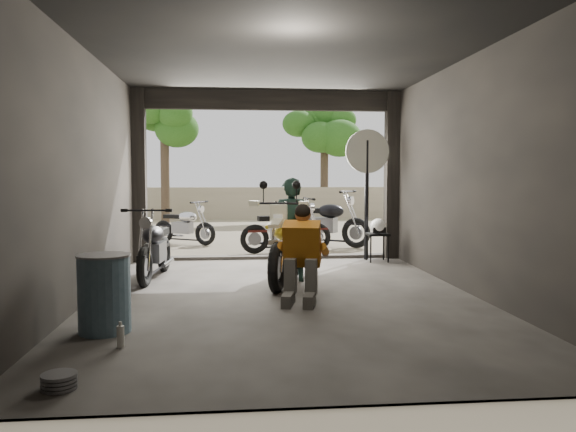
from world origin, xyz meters
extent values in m
plane|color=#7A6D56|center=(0.00, 0.00, 0.00)|extent=(80.00, 80.00, 0.00)
cube|color=#2D2B28|center=(0.00, 0.00, 0.01)|extent=(5.00, 7.00, 0.02)
plane|color=black|center=(0.00, 0.00, 3.20)|extent=(7.00, 7.00, 0.00)
cube|color=black|center=(0.00, -3.50, 1.60)|extent=(5.00, 0.02, 3.20)
cube|color=black|center=(-2.50, 0.00, 1.60)|extent=(0.02, 7.00, 3.20)
cube|color=black|center=(2.50, 0.00, 1.60)|extent=(0.02, 7.00, 3.20)
cube|color=black|center=(-2.38, 3.38, 1.60)|extent=(0.24, 0.24, 3.20)
cube|color=black|center=(2.38, 3.38, 1.60)|extent=(0.24, 0.24, 3.20)
cube|color=black|center=(0.00, 3.42, 3.02)|extent=(5.00, 0.16, 0.36)
cube|color=#2D2B28|center=(0.00, 3.50, 0.04)|extent=(5.00, 0.25, 0.08)
cube|color=gray|center=(0.00, 14.00, 0.60)|extent=(18.00, 0.30, 1.20)
cylinder|color=#382B1E|center=(-3.00, 12.50, 1.79)|extent=(0.30, 0.30, 3.58)
ellipsoid|color=#1E4C14|center=(-3.00, 12.50, 4.03)|extent=(2.20, 2.20, 3.14)
cylinder|color=#382B1E|center=(2.80, 14.00, 1.60)|extent=(0.30, 0.30, 3.20)
ellipsoid|color=#1E4C14|center=(2.80, 14.00, 3.60)|extent=(2.20, 2.20, 2.80)
imported|color=black|center=(0.20, 1.15, 0.79)|extent=(0.61, 0.43, 1.58)
cube|color=black|center=(2.00, 2.94, 0.53)|extent=(0.39, 0.39, 0.04)
cylinder|color=black|center=(1.84, 2.78, 0.26)|extent=(0.03, 0.03, 0.53)
cylinder|color=black|center=(2.16, 2.78, 0.26)|extent=(0.03, 0.03, 0.53)
cylinder|color=black|center=(1.84, 3.11, 0.26)|extent=(0.03, 0.03, 0.53)
cylinder|color=black|center=(2.16, 3.11, 0.26)|extent=(0.03, 0.03, 0.53)
ellipsoid|color=white|center=(1.99, 2.88, 0.68)|extent=(0.36, 0.37, 0.28)
cylinder|color=#3E5768|center=(-1.96, -1.46, 0.40)|extent=(0.61, 0.61, 0.80)
cylinder|color=black|center=(1.85, 3.20, 1.14)|extent=(0.08, 0.08, 2.27)
cylinder|color=silver|center=(1.85, 3.18, 2.07)|extent=(0.83, 0.03, 0.83)
camera|label=1|loc=(-0.66, -7.20, 1.59)|focal=35.00mm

